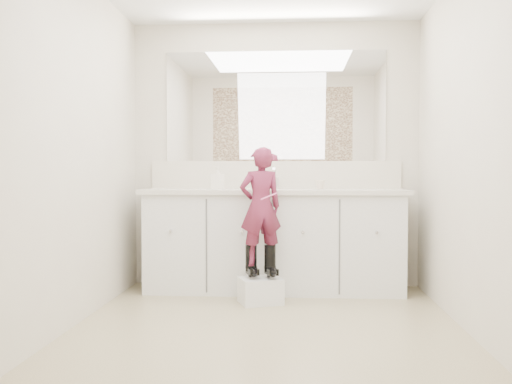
{
  "coord_description": "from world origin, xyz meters",
  "views": [
    {
      "loc": [
        0.18,
        -3.74,
        1.04
      ],
      "look_at": [
        -0.14,
        0.95,
        0.88
      ],
      "focal_mm": 40.0,
      "sensor_mm": 36.0,
      "label": 1
    }
  ],
  "objects": [
    {
      "name": "step_stool",
      "position": [
        -0.09,
        0.73,
        0.1
      ],
      "size": [
        0.39,
        0.36,
        0.2
      ],
      "primitive_type": "cube",
      "rotation": [
        0.0,
        0.0,
        0.35
      ],
      "color": "white",
      "rests_on": "floor"
    },
    {
      "name": "wall_right",
      "position": [
        1.3,
        0.0,
        1.2
      ],
      "size": [
        0.0,
        3.0,
        3.0
      ],
      "primitive_type": "plane",
      "rotation": [
        1.57,
        0.0,
        -1.57
      ],
      "color": "beige",
      "rests_on": "floor"
    },
    {
      "name": "faucet",
      "position": [
        0.0,
        1.38,
        0.94
      ],
      "size": [
        0.08,
        0.08,
        0.1
      ],
      "primitive_type": "cylinder",
      "color": "silver",
      "rests_on": "countertop"
    },
    {
      "name": "toothbrush",
      "position": [
        -0.02,
        0.67,
        0.85
      ],
      "size": [
        0.13,
        0.06,
        0.06
      ],
      "primitive_type": "cylinder",
      "rotation": [
        0.0,
        1.22,
        0.35
      ],
      "color": "#EE5C9A",
      "rests_on": "toddler"
    },
    {
      "name": "dot_panel",
      "position": [
        0.0,
        -1.49,
        1.65
      ],
      "size": [
        2.0,
        0.01,
        1.2
      ],
      "primitive_type": "cube",
      "color": "#472819",
      "rests_on": "wall_front"
    },
    {
      "name": "toddler",
      "position": [
        -0.09,
        0.75,
        0.77
      ],
      "size": [
        0.4,
        0.33,
        0.93
      ],
      "primitive_type": "imported",
      "rotation": [
        0.0,
        0.0,
        3.49
      ],
      "color": "#B13661",
      "rests_on": "step_stool"
    },
    {
      "name": "soap_bottle",
      "position": [
        -0.49,
        1.22,
        0.99
      ],
      "size": [
        0.12,
        0.12,
        0.2
      ],
      "primitive_type": "imported",
      "rotation": [
        0.0,
        0.0,
        -0.37
      ],
      "color": "white",
      "rests_on": "countertop"
    },
    {
      "name": "vanity_cabinet",
      "position": [
        0.0,
        1.23,
        0.42
      ],
      "size": [
        2.2,
        0.55,
        0.85
      ],
      "primitive_type": "cube",
      "color": "silver",
      "rests_on": "floor"
    },
    {
      "name": "backsplash",
      "position": [
        0.0,
        1.49,
        1.02
      ],
      "size": [
        2.28,
        0.03,
        0.25
      ],
      "primitive_type": "cube",
      "color": "beige",
      "rests_on": "countertop"
    },
    {
      "name": "cup",
      "position": [
        0.4,
        1.28,
        0.93
      ],
      "size": [
        0.09,
        0.09,
        0.08
      ],
      "primitive_type": "imported",
      "rotation": [
        0.0,
        0.0,
        -0.05
      ],
      "color": "beige",
      "rests_on": "countertop"
    },
    {
      "name": "countertop",
      "position": [
        0.0,
        1.21,
        0.87
      ],
      "size": [
        2.28,
        0.58,
        0.04
      ],
      "primitive_type": "cube",
      "color": "beige",
      "rests_on": "vanity_cabinet"
    },
    {
      "name": "floor",
      "position": [
        0.0,
        0.0,
        0.0
      ],
      "size": [
        3.0,
        3.0,
        0.0
      ],
      "primitive_type": "plane",
      "color": "#7F7053",
      "rests_on": "ground"
    },
    {
      "name": "mirror",
      "position": [
        0.0,
        1.49,
        1.64
      ],
      "size": [
        2.0,
        0.02,
        1.0
      ],
      "primitive_type": "cube",
      "color": "white",
      "rests_on": "wall_back"
    },
    {
      "name": "boot_left",
      "position": [
        -0.16,
        0.75,
        0.33
      ],
      "size": [
        0.15,
        0.2,
        0.26
      ],
      "primitive_type": null,
      "rotation": [
        0.0,
        0.0,
        0.35
      ],
      "color": "black",
      "rests_on": "step_stool"
    },
    {
      "name": "boot_right",
      "position": [
        -0.01,
        0.75,
        0.33
      ],
      "size": [
        0.15,
        0.2,
        0.26
      ],
      "primitive_type": null,
      "rotation": [
        0.0,
        0.0,
        0.35
      ],
      "color": "black",
      "rests_on": "step_stool"
    },
    {
      "name": "wall_back",
      "position": [
        0.0,
        1.5,
        1.2
      ],
      "size": [
        2.6,
        0.0,
        2.6
      ],
      "primitive_type": "plane",
      "rotation": [
        1.57,
        0.0,
        0.0
      ],
      "color": "beige",
      "rests_on": "floor"
    },
    {
      "name": "wall_front",
      "position": [
        0.0,
        -1.5,
        1.2
      ],
      "size": [
        2.6,
        0.0,
        2.6
      ],
      "primitive_type": "plane",
      "rotation": [
        -1.57,
        0.0,
        0.0
      ],
      "color": "beige",
      "rests_on": "floor"
    },
    {
      "name": "wall_left",
      "position": [
        -1.3,
        0.0,
        1.2
      ],
      "size": [
        0.0,
        3.0,
        3.0
      ],
      "primitive_type": "plane",
      "rotation": [
        1.57,
        0.0,
        1.57
      ],
      "color": "beige",
      "rests_on": "floor"
    }
  ]
}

